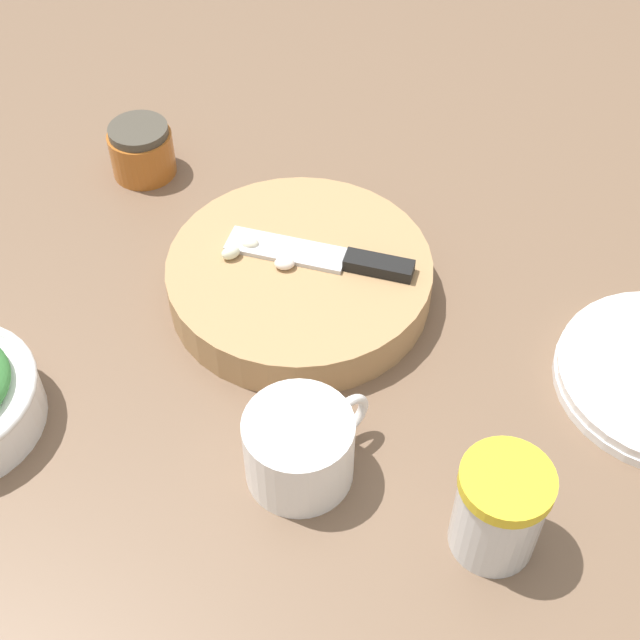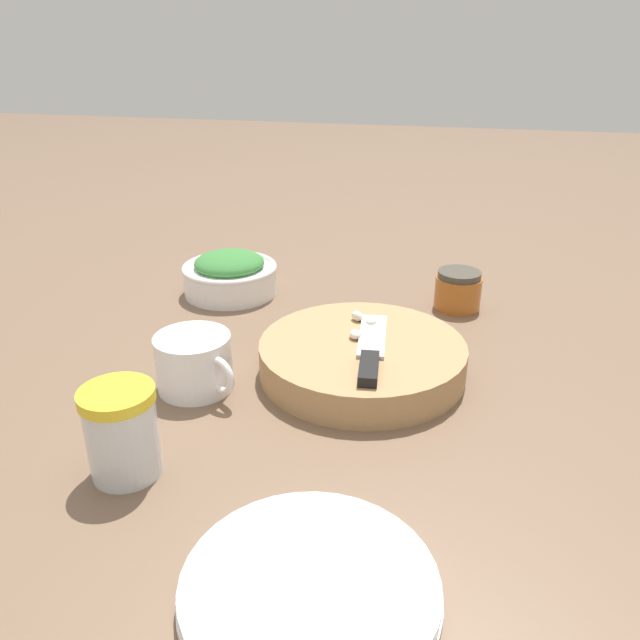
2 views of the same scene
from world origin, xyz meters
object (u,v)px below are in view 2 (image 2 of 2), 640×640
cutting_board (362,358)px  chef_knife (371,351)px  herb_bowl (230,274)px  plate_stack (310,589)px  spice_jar (122,432)px  coffee_mug (194,364)px  honey_jar (458,290)px  garlic_cloves (361,324)px

cutting_board → chef_knife: bearing=-151.4°
cutting_board → chef_knife: size_ratio=1.39×
herb_bowl → plate_stack: herb_bowl is taller
herb_bowl → spice_jar: 0.48m
coffee_mug → honey_jar: (0.33, -0.30, -0.00)m
chef_knife → herb_bowl: 0.37m
chef_knife → herb_bowl: herb_bowl is taller
chef_knife → honey_jar: honey_jar is taller
cutting_board → garlic_cloves: 0.05m
coffee_mug → garlic_cloves: bearing=-54.5°
spice_jar → honey_jar: bearing=-31.2°
honey_jar → plate_stack: bearing=171.9°
garlic_cloves → chef_knife: bearing=-160.2°
cutting_board → herb_bowl: 0.34m
herb_bowl → chef_knife: bearing=-131.3°
spice_jar → garlic_cloves: bearing=-31.6°
honey_jar → chef_knife: bearing=160.8°
herb_bowl → plate_stack: bearing=-153.5°
coffee_mug → plate_stack: size_ratio=0.56×
chef_knife → honey_jar: size_ratio=2.61×
garlic_cloves → coffee_mug: (-0.13, 0.18, -0.01)m
spice_jar → honey_jar: size_ratio=1.30×
garlic_cloves → honey_jar: 0.24m
coffee_mug → plate_stack: 0.35m
spice_jar → coffee_mug: size_ratio=0.83×
garlic_cloves → coffee_mug: coffee_mug is taller
garlic_cloves → spice_jar: size_ratio=0.82×
plate_stack → honey_jar: (0.61, -0.09, 0.02)m
plate_stack → chef_knife: bearing=1.6°
garlic_cloves → coffee_mug: size_ratio=0.68×
plate_stack → honey_jar: 0.61m
coffee_mug → chef_knife: bearing=-73.8°
chef_knife → spice_jar: spice_jar is taller
cutting_board → spice_jar: size_ratio=2.79×
coffee_mug → plate_stack: (-0.27, -0.22, -0.03)m
plate_stack → spice_jar: bearing=63.9°
cutting_board → honey_jar: bearing=-24.2°
coffee_mug → honey_jar: bearing=-42.3°
garlic_cloves → honey_jar: (0.20, -0.12, -0.02)m
herb_bowl → plate_stack: (-0.58, -0.29, -0.02)m
herb_bowl → spice_jar: spice_jar is taller
herb_bowl → honey_jar: bearing=-85.9°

